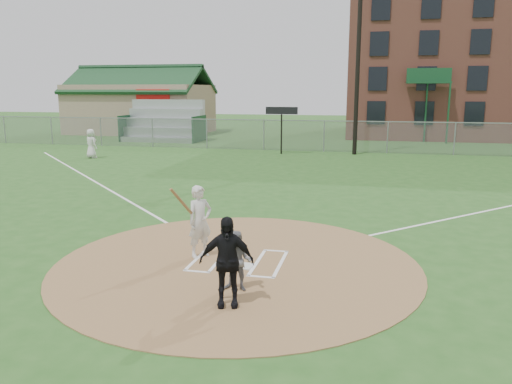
% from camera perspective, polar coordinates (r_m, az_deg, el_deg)
% --- Properties ---
extents(ground, '(140.00, 140.00, 0.00)m').
position_cam_1_polar(ground, '(11.70, -2.19, -8.18)').
color(ground, '#26541D').
rests_on(ground, ground).
extents(dirt_circle, '(8.40, 8.40, 0.02)m').
position_cam_1_polar(dirt_circle, '(11.70, -2.19, -8.14)').
color(dirt_circle, '#977147').
rests_on(dirt_circle, ground).
extents(home_plate, '(0.45, 0.45, 0.03)m').
position_cam_1_polar(home_plate, '(11.45, -1.42, -8.45)').
color(home_plate, silver).
rests_on(home_plate, dirt_circle).
extents(foul_line_third, '(17.04, 17.04, 0.01)m').
position_cam_1_polar(foul_line_third, '(23.28, -18.09, 1.24)').
color(foul_line_third, white).
rests_on(foul_line_third, ground).
extents(catcher, '(0.60, 0.47, 1.22)m').
position_cam_1_polar(catcher, '(9.98, -2.13, -7.90)').
color(catcher, slate).
rests_on(catcher, dirt_circle).
extents(umpire, '(1.07, 0.63, 1.71)m').
position_cam_1_polar(umpire, '(9.24, -3.39, -7.93)').
color(umpire, black).
rests_on(umpire, dirt_circle).
extents(ondeck_player, '(0.99, 0.86, 1.71)m').
position_cam_1_polar(ondeck_player, '(31.06, -18.32, 5.28)').
color(ondeck_player, silver).
rests_on(ondeck_player, ground).
extents(batters_boxes, '(2.08, 1.88, 0.01)m').
position_cam_1_polar(batters_boxes, '(11.83, -2.00, -7.83)').
color(batters_boxes, white).
rests_on(batters_boxes, dirt_circle).
extents(batter_at_plate, '(0.86, 1.04, 1.78)m').
position_cam_1_polar(batter_at_plate, '(11.96, -6.44, -3.34)').
color(batter_at_plate, silver).
rests_on(batter_at_plate, dirt_circle).
extents(outfield_fence, '(56.08, 0.08, 2.03)m').
position_cam_1_polar(outfield_fence, '(32.89, 7.78, 6.36)').
color(outfield_fence, slate).
rests_on(outfield_fence, ground).
extents(bleachers, '(6.08, 3.20, 3.20)m').
position_cam_1_polar(bleachers, '(40.17, -10.61, 8.02)').
color(bleachers, '#B7BABF').
rests_on(bleachers, ground).
extents(clubhouse, '(12.20, 8.71, 6.23)m').
position_cam_1_polar(clubhouse, '(48.38, -12.94, 9.45)').
color(clubhouse, tan).
rests_on(clubhouse, ground).
extents(light_pole, '(1.20, 0.30, 12.22)m').
position_cam_1_polar(light_pole, '(31.75, 11.64, 16.16)').
color(light_pole, black).
rests_on(light_pole, ground).
extents(scoreboard_sign, '(2.00, 0.10, 2.93)m').
position_cam_1_polar(scoreboard_sign, '(31.33, 2.94, 8.71)').
color(scoreboard_sign, black).
rests_on(scoreboard_sign, ground).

